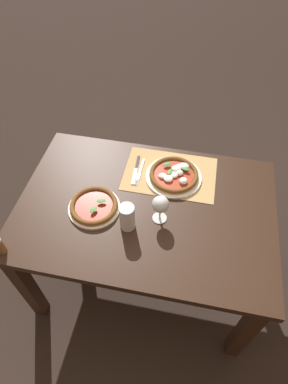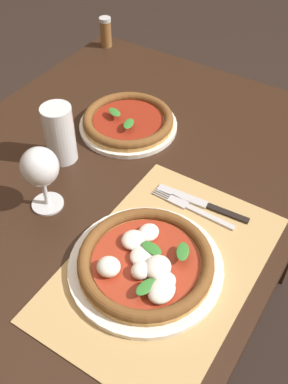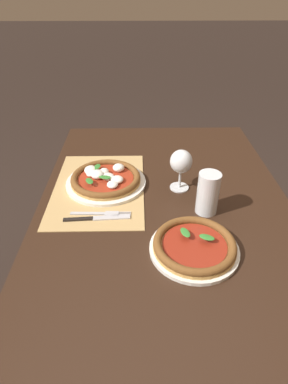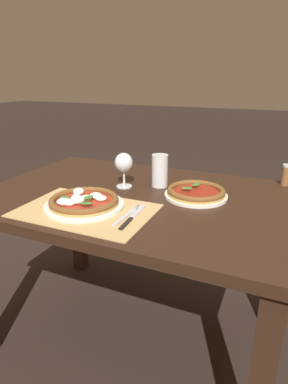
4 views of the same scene
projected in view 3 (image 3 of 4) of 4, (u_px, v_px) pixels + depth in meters
ground_plane at (159, 325)px, 1.54m from camera, size 24.00×24.00×0.00m
dining_table at (163, 224)px, 1.19m from camera, size 1.28×0.88×0.74m
paper_placemat at (99, 188)px, 1.19m from camera, size 0.49×0.33×0.00m
pizza_near at (106, 179)px, 1.20m from camera, size 0.30×0.30×0.05m
pizza_far at (194, 246)px, 0.91m from camera, size 0.26×0.26×0.04m
wine_glass at (181, 163)px, 1.13m from camera, size 0.08×0.08×0.16m
pint_glass at (208, 194)px, 1.04m from camera, size 0.07×0.07×0.15m
fork at (101, 214)px, 1.06m from camera, size 0.02×0.20×0.00m
knife at (97, 218)px, 1.04m from camera, size 0.03×0.22×0.01m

